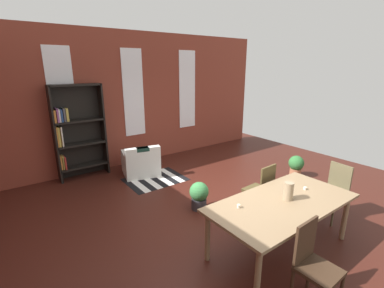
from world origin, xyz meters
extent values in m
plane|color=#401912|center=(0.00, 0.00, 0.00)|extent=(9.43, 9.43, 0.00)
cube|color=brown|center=(0.00, 3.69, 1.68)|extent=(8.21, 0.12, 3.36)
cube|color=white|center=(-1.68, 3.62, 1.85)|extent=(0.55, 0.02, 2.18)
cube|color=white|center=(0.00, 3.62, 1.85)|extent=(0.55, 0.02, 2.18)
cube|color=white|center=(1.68, 3.62, 1.85)|extent=(0.55, 0.02, 2.18)
cube|color=#896E4E|center=(0.05, -0.95, 0.73)|extent=(2.14, 1.05, 0.04)
cylinder|color=#896E4E|center=(-0.92, -1.37, 0.35)|extent=(0.07, 0.07, 0.71)
cylinder|color=#896E4E|center=(1.02, -1.37, 0.35)|extent=(0.07, 0.07, 0.71)
cylinder|color=#896E4E|center=(-0.92, -0.52, 0.35)|extent=(0.07, 0.07, 0.71)
cylinder|color=#896E4E|center=(1.02, -0.52, 0.35)|extent=(0.07, 0.07, 0.71)
cylinder|color=#998466|center=(0.16, -0.95, 0.88)|extent=(0.13, 0.13, 0.25)
cylinder|color=silver|center=(-0.56, -0.71, 0.77)|extent=(0.04, 0.04, 0.05)
cylinder|color=silver|center=(0.63, -0.92, 0.77)|extent=(0.04, 0.04, 0.04)
cube|color=#3A2619|center=(-0.43, -1.77, 0.45)|extent=(0.41, 0.41, 0.04)
cube|color=#3A2619|center=(-0.44, -1.59, 0.70)|extent=(0.38, 0.04, 0.50)
cylinder|color=#3A2619|center=(-0.62, -1.60, 0.21)|extent=(0.04, 0.04, 0.43)
cylinder|color=#3A2619|center=(-0.26, -1.59, 0.21)|extent=(0.04, 0.04, 0.43)
cube|color=#4C4023|center=(0.53, -0.12, 0.45)|extent=(0.42, 0.42, 0.04)
cube|color=#4C4023|center=(0.54, -0.31, 0.70)|extent=(0.38, 0.05, 0.50)
cylinder|color=#4C4023|center=(0.70, 0.07, 0.21)|extent=(0.04, 0.04, 0.43)
cylinder|color=#4C4023|center=(0.34, 0.05, 0.21)|extent=(0.04, 0.04, 0.43)
cylinder|color=#4C4023|center=(0.72, -0.29, 0.21)|extent=(0.04, 0.04, 0.43)
cylinder|color=#4C4023|center=(0.36, -0.31, 0.21)|extent=(0.04, 0.04, 0.43)
cube|color=brown|center=(1.42, -0.95, 0.45)|extent=(0.44, 0.44, 0.04)
cube|color=brown|center=(1.60, -0.96, 0.70)|extent=(0.07, 0.38, 0.50)
cylinder|color=brown|center=(1.26, -0.75, 0.21)|extent=(0.04, 0.04, 0.43)
cylinder|color=brown|center=(1.22, -1.11, 0.21)|extent=(0.04, 0.04, 0.43)
cylinder|color=brown|center=(1.61, -0.78, 0.21)|extent=(0.04, 0.04, 0.43)
cylinder|color=brown|center=(1.58, -1.14, 0.21)|extent=(0.04, 0.04, 0.43)
cube|color=black|center=(-1.97, 3.42, 1.07)|extent=(0.04, 0.32, 2.15)
cube|color=black|center=(-0.91, 3.42, 1.07)|extent=(0.04, 0.32, 2.15)
cube|color=black|center=(-1.44, 3.57, 1.07)|extent=(1.10, 0.01, 2.15)
cube|color=black|center=(-1.44, 3.42, 0.27)|extent=(1.06, 0.32, 0.04)
cube|color=orange|center=(-1.93, 3.42, 0.45)|extent=(0.04, 0.18, 0.32)
cube|color=gold|center=(-1.88, 3.42, 0.44)|extent=(0.03, 0.18, 0.31)
cube|color=#B22D28|center=(-1.85, 3.42, 0.43)|extent=(0.03, 0.24, 0.28)
cube|color=black|center=(-1.44, 3.42, 0.80)|extent=(1.06, 0.32, 0.04)
cube|color=orange|center=(-1.94, 3.42, 1.05)|extent=(0.03, 0.24, 0.44)
cube|color=gold|center=(-1.89, 3.42, 1.04)|extent=(0.05, 0.19, 0.43)
cube|color=white|center=(-1.85, 3.42, 1.04)|extent=(0.03, 0.26, 0.44)
cube|color=black|center=(-1.44, 3.42, 1.34)|extent=(1.06, 0.32, 0.04)
cube|color=orange|center=(-1.93, 3.42, 1.49)|extent=(0.04, 0.27, 0.26)
cube|color=#8C4C8C|center=(-1.87, 3.42, 1.51)|extent=(0.03, 0.27, 0.30)
cube|color=white|center=(-1.83, 3.42, 1.50)|extent=(0.03, 0.21, 0.28)
cube|color=#284C8C|center=(-1.79, 3.42, 1.49)|extent=(0.04, 0.22, 0.27)
cube|color=#4C4C51|center=(-1.74, 3.42, 1.51)|extent=(0.04, 0.26, 0.29)
cube|color=gold|center=(-1.68, 3.42, 1.50)|extent=(0.05, 0.20, 0.28)
cube|color=black|center=(-1.44, 3.42, 2.13)|extent=(1.06, 0.32, 0.04)
cube|color=white|center=(-0.30, 2.78, 0.20)|extent=(0.97, 0.97, 0.40)
cube|color=white|center=(-0.37, 2.47, 0.57)|extent=(0.82, 0.34, 0.35)
cube|color=white|center=(0.03, 2.70, 0.48)|extent=(0.29, 0.73, 0.15)
cube|color=white|center=(-0.63, 2.86, 0.48)|extent=(0.29, 0.73, 0.15)
cube|color=#19382D|center=(-0.37, 2.47, 0.71)|extent=(0.31, 0.23, 0.08)
cylinder|color=#9E6042|center=(2.58, 0.46, 0.10)|extent=(0.26, 0.26, 0.19)
sphere|color=#2D6B33|center=(2.58, 0.46, 0.33)|extent=(0.35, 0.35, 0.35)
cylinder|color=#333338|center=(-0.19, 0.61, 0.10)|extent=(0.28, 0.28, 0.20)
sphere|color=#387F42|center=(-0.19, 0.61, 0.34)|extent=(0.35, 0.35, 0.35)
cube|color=black|center=(-0.78, 2.25, 0.00)|extent=(0.14, 0.98, 0.01)
cube|color=white|center=(-0.63, 2.25, 0.00)|extent=(0.14, 0.98, 0.01)
cube|color=black|center=(-0.49, 2.25, 0.00)|extent=(0.14, 0.98, 0.01)
cube|color=white|center=(-0.34, 2.25, 0.00)|extent=(0.14, 0.98, 0.01)
cube|color=black|center=(-0.20, 2.25, 0.00)|extent=(0.14, 0.98, 0.01)
cube|color=white|center=(-0.05, 2.25, 0.00)|extent=(0.14, 0.98, 0.01)
cube|color=black|center=(0.09, 2.25, 0.00)|extent=(0.14, 0.98, 0.01)
cube|color=white|center=(0.24, 2.25, 0.00)|extent=(0.14, 0.98, 0.01)
cube|color=black|center=(0.38, 2.25, 0.00)|extent=(0.14, 0.98, 0.01)
camera|label=1|loc=(-2.90, -2.87, 2.53)|focal=25.15mm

